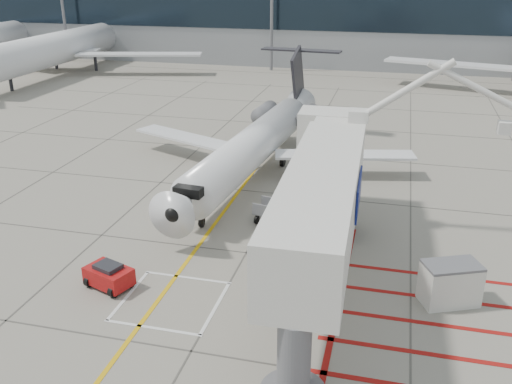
# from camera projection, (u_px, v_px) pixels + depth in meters

# --- Properties ---
(ground_plane) EXTENTS (260.00, 260.00, 0.00)m
(ground_plane) POSITION_uv_depth(u_px,v_px,m) (223.00, 295.00, 24.97)
(ground_plane) COLOR gray
(ground_plane) RESTS_ON ground
(regional_jet) EXTENTS (23.78, 28.83, 7.07)m
(regional_jet) POSITION_uv_depth(u_px,v_px,m) (242.00, 134.00, 35.52)
(regional_jet) COLOR silver
(regional_jet) RESTS_ON ground_plane
(jet_bridge) EXTENTS (9.72, 19.63, 7.75)m
(jet_bridge) POSITION_uv_depth(u_px,v_px,m) (320.00, 213.00, 23.68)
(jet_bridge) COLOR silver
(jet_bridge) RESTS_ON ground_plane
(pushback_tug) EXTENTS (2.37, 1.90, 1.20)m
(pushback_tug) POSITION_uv_depth(u_px,v_px,m) (109.00, 275.00, 25.37)
(pushback_tug) COLOR #AB1011
(pushback_tug) RESTS_ON ground_plane
(baggage_cart) EXTENTS (2.26, 1.68, 1.29)m
(baggage_cart) POSITION_uv_depth(u_px,v_px,m) (274.00, 212.00, 31.57)
(baggage_cart) COLOR slate
(baggage_cart) RESTS_ON ground_plane
(ground_power_unit) EXTENTS (2.69, 2.19, 1.85)m
(ground_power_unit) POSITION_uv_depth(u_px,v_px,m) (450.00, 283.00, 24.09)
(ground_power_unit) COLOR silver
(ground_power_unit) RESTS_ON ground_plane
(cone_nose) EXTENTS (0.41, 0.41, 0.57)m
(cone_nose) POSITION_uv_depth(u_px,v_px,m) (172.00, 220.00, 31.45)
(cone_nose) COLOR orange
(cone_nose) RESTS_ON ground_plane
(cone_side) EXTENTS (0.40, 0.40, 0.56)m
(cone_side) POSITION_uv_depth(u_px,v_px,m) (314.00, 225.00, 30.90)
(cone_side) COLOR #DE5E0B
(cone_side) RESTS_ON ground_plane
(terminal_building) EXTENTS (180.00, 28.00, 14.00)m
(terminal_building) POSITION_uv_depth(u_px,v_px,m) (430.00, 9.00, 82.90)
(terminal_building) COLOR gray
(terminal_building) RESTS_ON ground_plane
(terminal_glass_band) EXTENTS (180.00, 0.10, 6.00)m
(terminal_glass_band) POSITION_uv_depth(u_px,v_px,m) (434.00, 9.00, 69.91)
(terminal_glass_band) COLOR black
(terminal_glass_band) RESTS_ON ground_plane
(bg_aircraft_b) EXTENTS (35.15, 39.05, 11.72)m
(bg_aircraft_b) POSITION_uv_depth(u_px,v_px,m) (63.00, 26.00, 72.01)
(bg_aircraft_b) COLOR silver
(bg_aircraft_b) RESTS_ON ground_plane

